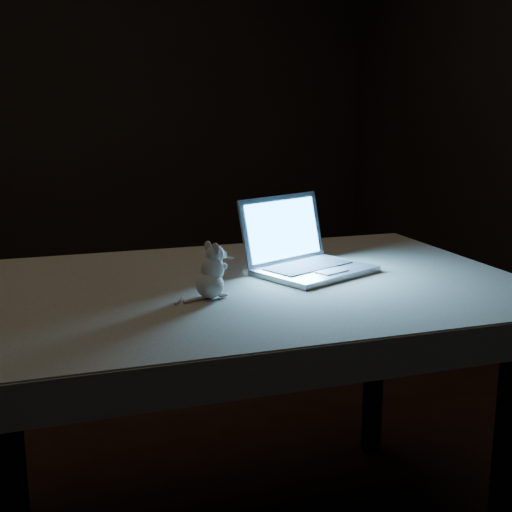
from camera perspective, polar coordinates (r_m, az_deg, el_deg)
name	(u,v)px	position (r m, az deg, el deg)	size (l,w,h in m)	color
floor	(125,508)	(2.32, -10.83, -19.89)	(5.00, 5.00, 0.00)	black
back_wall	(32,93)	(4.44, -18.16, 12.81)	(4.50, 0.04, 2.60)	black
table	(240,419)	(1.95, -1.36, -13.40)	(1.42, 0.92, 0.76)	black
tablecloth	(233,303)	(1.79, -1.96, -3.96)	(1.51, 1.01, 0.09)	#BCB398
laptop	(316,237)	(1.90, 5.00, 1.61)	(0.31, 0.27, 0.21)	#AEADB2
plush_mouse	(209,271)	(1.66, -3.90, -1.24)	(0.10, 0.10, 0.14)	white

